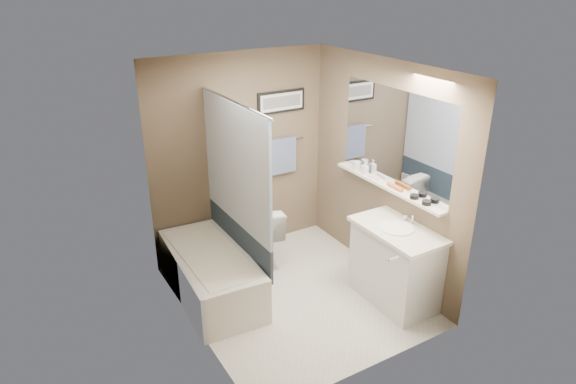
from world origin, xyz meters
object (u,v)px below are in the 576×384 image
candle_bowl_far (414,197)px  hair_brush_front (395,187)px  soap_bottle (365,168)px  candle_bowl_near (426,203)px  bathtub (211,274)px  toilet (260,233)px  glass_jar (357,166)px  vanity (395,266)px

candle_bowl_far → hair_brush_front: hair_brush_front is taller
soap_bottle → candle_bowl_near: bearing=-90.0°
bathtub → soap_bottle: bearing=-4.3°
toilet → soap_bottle: soap_bottle is taller
candle_bowl_near → glass_jar: size_ratio=0.90×
toilet → hair_brush_front: (1.00, -1.12, 0.77)m
toilet → candle_bowl_far: size_ratio=8.09×
bathtub → vanity: bearing=-29.7°
candle_bowl_far → bathtub: bearing=150.0°
glass_jar → soap_bottle: bearing=-90.0°
vanity → hair_brush_front: bearing=58.9°
toilet → candle_bowl_near: candle_bowl_near is taller
candle_bowl_far → toilet: bearing=125.6°
candle_bowl_near → candle_bowl_far: size_ratio=1.00×
soap_bottle → bathtub: bearing=172.2°
vanity → candle_bowl_near: (0.19, -0.15, 0.73)m
candle_bowl_far → glass_jar: size_ratio=0.90×
bathtub → candle_bowl_near: 2.32m
hair_brush_front → glass_jar: glass_jar is taller
toilet → glass_jar: bearing=164.0°
hair_brush_front → glass_jar: bearing=90.0°
vanity → candle_bowl_far: bearing=5.5°
vanity → candle_bowl_near: 0.77m
glass_jar → vanity: bearing=-101.1°
vanity → soap_bottle: soap_bottle is taller
toilet → candle_bowl_far: (1.00, -1.40, 0.77)m
vanity → soap_bottle: 1.14m
candle_bowl_near → soap_bottle: size_ratio=0.63×
candle_bowl_near → candle_bowl_far: same height
candle_bowl_far → glass_jar: 0.92m
candle_bowl_near → candle_bowl_far: 0.17m
hair_brush_front → toilet: bearing=131.9°
bathtub → candle_bowl_far: bearing=-26.5°
toilet → soap_bottle: (1.00, -0.62, 0.82)m
candle_bowl_far → glass_jar: (0.00, 0.92, 0.03)m
bathtub → glass_jar: 2.01m
bathtub → hair_brush_front: (1.79, -0.75, 0.89)m
candle_bowl_near → toilet: bearing=122.6°
candle_bowl_near → soap_bottle: soap_bottle is taller
candle_bowl_far → soap_bottle: bearing=90.0°
bathtub → glass_jar: bearing=0.1°
glass_jar → hair_brush_front: bearing=-90.0°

